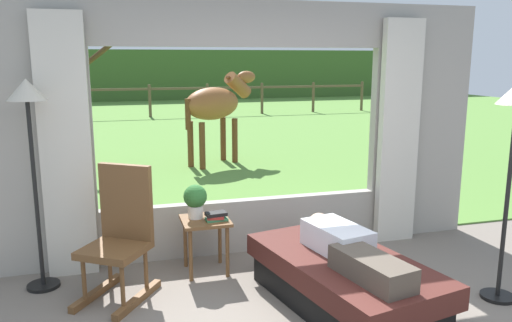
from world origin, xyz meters
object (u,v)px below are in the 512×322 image
at_px(floor_lamp_left, 29,121).
at_px(rocking_chair, 121,234).
at_px(book_stack, 216,216).
at_px(pasture_tree, 67,103).
at_px(horse, 216,104).
at_px(reclining_person, 347,247).
at_px(recliner_sofa, 343,280).
at_px(potted_plant, 195,199).
at_px(side_table, 206,229).

bearing_deg(floor_lamp_left, rocking_chair, -26.34).
height_order(book_stack, pasture_tree, pasture_tree).
distance_m(floor_lamp_left, horse, 5.42).
xyz_separation_m(reclining_person, floor_lamp_left, (-2.40, 1.09, 0.96)).
height_order(reclining_person, book_stack, reclining_person).
bearing_deg(recliner_sofa, potted_plant, 123.04).
distance_m(book_stack, horse, 5.04).
distance_m(recliner_sofa, potted_plant, 1.54).
height_order(reclining_person, floor_lamp_left, floor_lamp_left).
relative_size(rocking_chair, floor_lamp_left, 0.61).
xyz_separation_m(book_stack, floor_lamp_left, (-1.54, 0.13, 0.92)).
height_order(book_stack, floor_lamp_left, floor_lamp_left).
bearing_deg(potted_plant, reclining_person, -46.49).
height_order(rocking_chair, book_stack, rocking_chair).
bearing_deg(horse, recliner_sofa, -33.55).
bearing_deg(book_stack, recliner_sofa, -46.69).
distance_m(recliner_sofa, floor_lamp_left, 2.91).
distance_m(potted_plant, pasture_tree, 4.92).
height_order(reclining_person, side_table, reclining_person).
bearing_deg(pasture_tree, floor_lamp_left, -89.27).
xyz_separation_m(floor_lamp_left, horse, (2.54, 4.78, -0.32)).
distance_m(potted_plant, horse, 4.94).
relative_size(recliner_sofa, potted_plant, 5.78).
height_order(rocking_chair, pasture_tree, pasture_tree).
bearing_deg(floor_lamp_left, pasture_tree, 90.73).
xyz_separation_m(horse, pasture_tree, (-2.60, -0.11, 0.10)).
bearing_deg(side_table, horse, 77.32).
distance_m(side_table, floor_lamp_left, 1.79).
xyz_separation_m(rocking_chair, book_stack, (0.86, 0.21, 0.01)).
bearing_deg(horse, reclining_person, -33.54).
xyz_separation_m(recliner_sofa, potted_plant, (-1.03, 1.04, 0.48)).
bearing_deg(side_table, floor_lamp_left, 177.54).
distance_m(rocking_chair, pasture_tree, 5.11).
xyz_separation_m(recliner_sofa, floor_lamp_left, (-2.40, 1.04, 1.26)).
height_order(reclining_person, pasture_tree, pasture_tree).
bearing_deg(horse, book_stack, -43.73).
xyz_separation_m(reclining_person, book_stack, (-0.86, 0.97, 0.04)).
bearing_deg(side_table, potted_plant, 143.13).
relative_size(potted_plant, book_stack, 1.55).
height_order(rocking_chair, floor_lamp_left, floor_lamp_left).
bearing_deg(reclining_person, floor_lamp_left, 143.81).
bearing_deg(rocking_chair, side_table, 53.65).
bearing_deg(book_stack, pasture_tree, 108.44).
bearing_deg(recliner_sofa, book_stack, 121.52).
bearing_deg(reclining_person, book_stack, 120.03).
bearing_deg(rocking_chair, potted_plant, 59.89).
relative_size(potted_plant, floor_lamp_left, 0.17).
height_order(side_table, pasture_tree, pasture_tree).
height_order(recliner_sofa, horse, horse).
distance_m(reclining_person, rocking_chair, 1.88).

